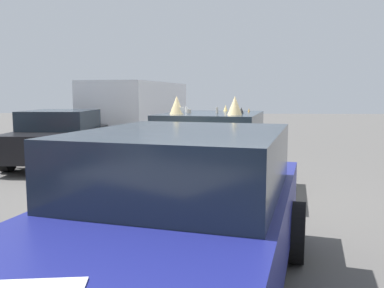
% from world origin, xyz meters
% --- Properties ---
extents(ground_plane, '(60.00, 60.00, 0.00)m').
position_xyz_m(ground_plane, '(0.00, 0.00, 0.00)').
color(ground_plane, '#514F4C').
extents(art_car_decorated, '(4.85, 2.67, 1.73)m').
position_xyz_m(art_car_decorated, '(0.05, -0.01, 0.74)').
color(art_car_decorated, beige).
rests_on(art_car_decorated, ground).
extents(parked_van_behind_right, '(5.64, 3.00, 2.15)m').
position_xyz_m(parked_van_behind_right, '(7.17, 2.52, 1.21)').
color(parked_van_behind_right, silver).
rests_on(parked_van_behind_right, ground).
extents(parked_sedan_near_left, '(4.21, 2.02, 1.35)m').
position_xyz_m(parked_sedan_near_left, '(3.21, 3.77, 0.68)').
color(parked_sedan_near_left, black).
rests_on(parked_sedan_near_left, ground).
extents(parked_sedan_row_back_center, '(4.86, 2.80, 1.45)m').
position_xyz_m(parked_sedan_row_back_center, '(-3.85, 0.28, 0.72)').
color(parked_sedan_row_back_center, navy).
rests_on(parked_sedan_row_back_center, ground).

